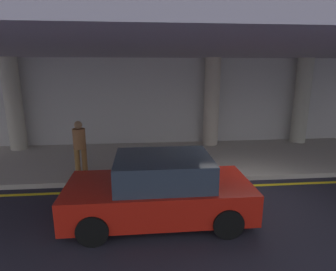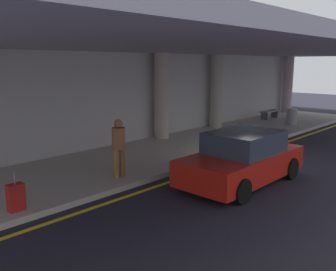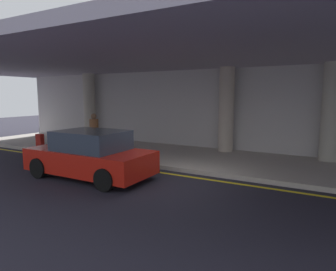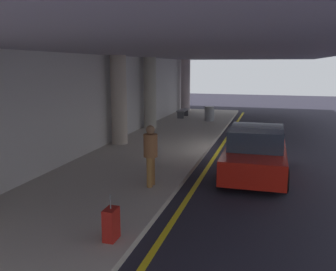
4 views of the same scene
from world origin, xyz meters
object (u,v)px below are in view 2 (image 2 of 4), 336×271
support_column_center (216,91)px  traveler_with_luggage (119,144)px  car_red (242,159)px  support_column_left_mid (162,96)px  suitcase_upright_primary (16,197)px  support_column_right_mid (288,84)px  trash_bin_steel (292,117)px  bench_metal (270,113)px

support_column_center → traveler_with_luggage: size_ratio=2.17×
car_red → support_column_center: bearing=-142.7°
support_column_left_mid → car_red: 6.36m
traveler_with_luggage → suitcase_upright_primary: (-3.19, -0.29, -0.65)m
support_column_left_mid → support_column_right_mid: bearing=0.0°
support_column_center → suitcase_upright_primary: support_column_center is taller
support_column_center → suitcase_upright_primary: 12.61m
support_column_right_mid → traveler_with_luggage: (-16.88, -3.02, -0.86)m
suitcase_upright_primary → trash_bin_steel: (15.39, 0.75, 0.11)m
support_column_center → trash_bin_steel: (3.32, -2.56, -1.40)m
car_red → bench_metal: bearing=-159.1°
bench_metal → traveler_with_luggage: bearing=-170.1°
car_red → traveler_with_luggage: traveler_with_luggage is taller
support_column_left_mid → bench_metal: (8.44, -0.68, -1.47)m
support_column_right_mid → bench_metal: bearing=-169.1°
support_column_left_mid → suitcase_upright_primary: size_ratio=4.06×
support_column_right_mid → suitcase_upright_primary: size_ratio=4.06×
support_column_left_mid → support_column_right_mid: same height
support_column_right_mid → car_red: 15.69m
support_column_center → suitcase_upright_primary: size_ratio=4.06×
support_column_right_mid → trash_bin_steel: (-4.68, -2.56, -1.40)m
support_column_right_mid → bench_metal: size_ratio=2.28×
support_column_center → trash_bin_steel: bearing=-37.6°
support_column_center → bench_metal: (4.44, -0.68, -1.47)m
support_column_center → support_column_left_mid: bearing=180.0°
car_red → suitcase_upright_primary: bearing=-26.9°
traveler_with_luggage → trash_bin_steel: traveler_with_luggage is taller
support_column_center → support_column_right_mid: size_ratio=1.00×
support_column_center → car_red: (-6.57, -5.68, -1.26)m
traveler_with_luggage → support_column_center: bearing=103.4°
bench_metal → trash_bin_steel: trash_bin_steel is taller
support_column_right_mid → bench_metal: (-3.56, -0.68, -1.47)m
support_column_center → traveler_with_luggage: 9.41m
support_column_center → trash_bin_steel: 4.42m
car_red → trash_bin_steel: 10.37m
support_column_left_mid → suitcase_upright_primary: 8.85m
suitcase_upright_primary → traveler_with_luggage: bearing=31.3°
support_column_center → bench_metal: 4.72m
support_column_center → traveler_with_luggage: support_column_center is taller
car_red → bench_metal: (11.00, 5.00, -0.21)m
car_red → support_column_left_mid: bearing=-117.8°
support_column_left_mid → car_red: bearing=-114.3°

